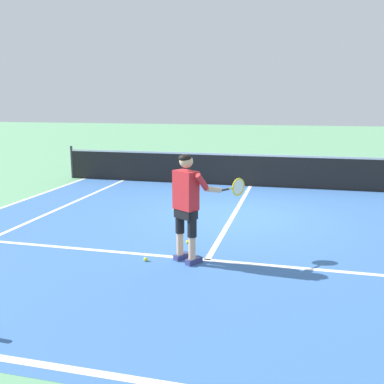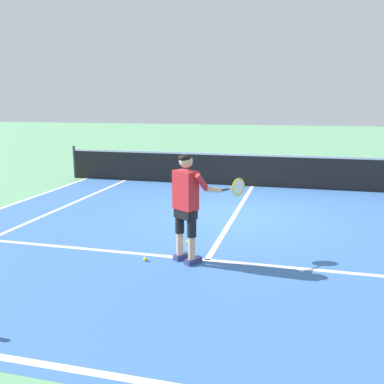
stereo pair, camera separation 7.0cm
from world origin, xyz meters
name	(u,v)px [view 1 (the left image)]	position (x,y,z in m)	size (l,w,h in m)	color
ground_plane	(233,216)	(0.00, 0.00, 0.00)	(80.00, 80.00, 0.00)	#609E70
court_inner_surface	(224,231)	(0.00, -1.19, 0.00)	(10.98, 9.91, 0.00)	#3866A8
line_baseline	(137,380)	(0.00, -5.95, 0.00)	(10.98, 0.10, 0.01)	white
line_service	(207,260)	(0.00, -2.83, 0.00)	(8.23, 0.10, 0.01)	white
line_centre_service	(236,211)	(0.00, 0.37, 0.00)	(0.10, 6.40, 0.01)	white
line_singles_left	(39,217)	(-4.12, -1.19, 0.00)	(0.10, 9.51, 0.01)	white
tennis_net	(251,170)	(0.00, 3.57, 0.50)	(11.96, 0.08, 1.07)	#333338
tennis_player	(187,201)	(-0.29, -2.97, 0.99)	(1.07, 0.88, 1.71)	navy
tennis_ball_near_feet	(146,259)	(-0.94, -3.12, 0.03)	(0.07, 0.07, 0.07)	#CCE02D
tennis_ball_by_baseline	(188,242)	(-0.50, -2.12, 0.03)	(0.07, 0.07, 0.07)	#CCE02D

